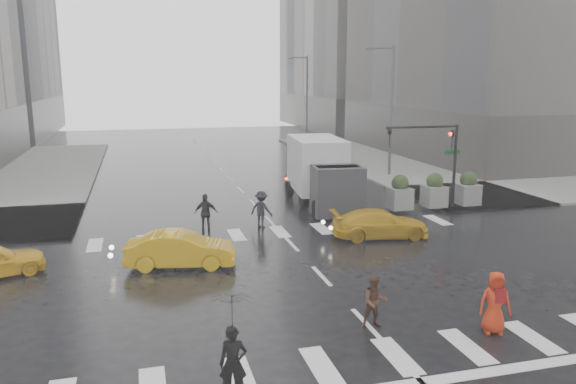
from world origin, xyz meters
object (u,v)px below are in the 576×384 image
object	(u,v)px
taxi_mid	(181,250)
traffic_signal_pole	(439,149)
box_truck	(322,171)
pedestrian_brown	(375,302)
pedestrian_orange	(495,303)

from	to	relation	value
taxi_mid	traffic_signal_pole	bearing A→B (deg)	-56.98
taxi_mid	box_truck	bearing A→B (deg)	-34.56
traffic_signal_pole	pedestrian_brown	bearing A→B (deg)	-125.82
pedestrian_brown	pedestrian_orange	bearing A→B (deg)	-13.24
box_truck	taxi_mid	bearing A→B (deg)	-128.95
taxi_mid	box_truck	distance (m)	11.65
pedestrian_brown	taxi_mid	distance (m)	8.19
pedestrian_brown	box_truck	distance (m)	15.21
pedestrian_orange	taxi_mid	bearing A→B (deg)	154.89
taxi_mid	box_truck	size ratio (longest dim) A/B	0.59
traffic_signal_pole	box_truck	bearing A→B (deg)	155.69
traffic_signal_pole	taxi_mid	size ratio (longest dim) A/B	1.13
pedestrian_orange	box_truck	size ratio (longest dim) A/B	0.26
box_truck	pedestrian_brown	bearing A→B (deg)	-96.67
pedestrian_orange	taxi_mid	xyz separation A→B (m)	(-7.86, 7.79, -0.22)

